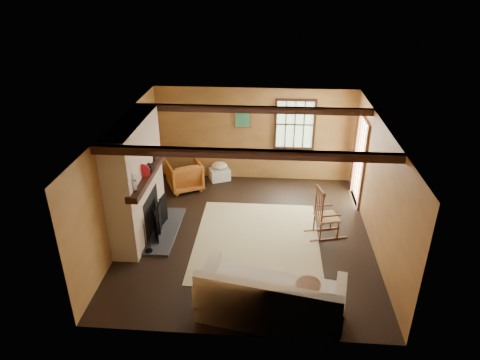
# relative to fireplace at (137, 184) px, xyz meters

# --- Properties ---
(ground) EXTENTS (5.50, 5.50, 0.00)m
(ground) POSITION_rel_fireplace_xyz_m (2.23, 0.00, -1.10)
(ground) COLOR black
(ground) RESTS_ON ground
(room_envelope) EXTENTS (5.02, 5.52, 2.44)m
(room_envelope) POSITION_rel_fireplace_xyz_m (2.45, 0.26, 0.53)
(room_envelope) COLOR #A8713B
(room_envelope) RESTS_ON ground
(fireplace) EXTENTS (1.02, 2.30, 2.40)m
(fireplace) POSITION_rel_fireplace_xyz_m (0.00, 0.00, 0.00)
(fireplace) COLOR #9E4D3D
(fireplace) RESTS_ON ground
(rug) EXTENTS (2.50, 3.00, 0.01)m
(rug) POSITION_rel_fireplace_xyz_m (2.43, -0.20, -1.10)
(rug) COLOR tan
(rug) RESTS_ON ground
(rocking_chair) EXTENTS (0.88, 0.60, 1.10)m
(rocking_chair) POSITION_rel_fireplace_xyz_m (3.80, 0.11, -0.64)
(rocking_chair) COLOR tan
(rocking_chair) RESTS_ON ground
(sofa) EXTENTS (2.39, 1.40, 0.91)m
(sofa) POSITION_rel_fireplace_xyz_m (2.72, -2.31, -0.78)
(sofa) COLOR beige
(sofa) RESTS_ON ground
(firewood_pile) EXTENTS (0.75, 0.14, 0.27)m
(firewood_pile) POSITION_rel_fireplace_xyz_m (0.29, 2.52, -0.97)
(firewood_pile) COLOR brown
(firewood_pile) RESTS_ON ground
(laundry_basket) EXTENTS (0.61, 0.55, 0.30)m
(laundry_basket) POSITION_rel_fireplace_xyz_m (1.34, 2.55, -0.95)
(laundry_basket) COLOR silver
(laundry_basket) RESTS_ON ground
(basket_pillow) EXTENTS (0.41, 0.33, 0.20)m
(basket_pillow) POSITION_rel_fireplace_xyz_m (1.34, 2.55, -0.70)
(basket_pillow) COLOR beige
(basket_pillow) RESTS_ON laundry_basket
(armchair) EXTENTS (1.06, 1.07, 0.73)m
(armchair) POSITION_rel_fireplace_xyz_m (0.53, 1.98, -0.74)
(armchair) COLOR #BF6026
(armchair) RESTS_ON ground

